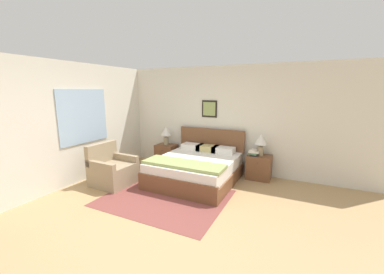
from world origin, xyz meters
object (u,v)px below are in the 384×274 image
(table_lamp_near_window, at_px, (166,133))
(table_lamp_by_door, at_px, (261,141))
(bed, at_px, (196,168))
(nightstand_near_window, at_px, (166,154))
(nightstand_by_door, at_px, (259,167))
(armchair, at_px, (112,171))

(table_lamp_near_window, xyz_separation_m, table_lamp_by_door, (2.50, 0.00, 0.00))
(bed, distance_m, table_lamp_by_door, 1.57)
(table_lamp_near_window, bearing_deg, table_lamp_by_door, 0.00)
(table_lamp_near_window, bearing_deg, nightstand_near_window, 173.86)
(nightstand_near_window, distance_m, table_lamp_by_door, 2.58)
(table_lamp_by_door, bearing_deg, nightstand_by_door, 178.35)
(nightstand_near_window, height_order, table_lamp_near_window, table_lamp_near_window)
(nightstand_by_door, height_order, table_lamp_near_window, table_lamp_near_window)
(nightstand_near_window, bearing_deg, table_lamp_by_door, -0.01)
(table_lamp_by_door, bearing_deg, armchair, -149.01)
(bed, relative_size, nightstand_by_door, 3.43)
(bed, xyz_separation_m, nightstand_near_window, (-1.25, 0.73, -0.02))
(bed, relative_size, nightstand_near_window, 3.43)
(nightstand_near_window, relative_size, nightstand_by_door, 1.00)
(armchair, relative_size, table_lamp_by_door, 1.75)
(bed, height_order, armchair, bed)
(bed, xyz_separation_m, armchair, (-1.57, -0.97, -0.00))
(armchair, bearing_deg, nightstand_by_door, 123.13)
(bed, xyz_separation_m, table_lamp_by_door, (1.26, 0.73, 0.59))
(bed, relative_size, table_lamp_near_window, 3.79)
(table_lamp_near_window, height_order, table_lamp_by_door, same)
(armchair, bearing_deg, table_lamp_by_door, 123.02)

